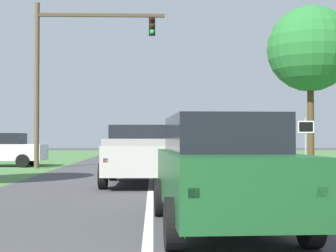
{
  "coord_description": "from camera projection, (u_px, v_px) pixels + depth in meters",
  "views": [
    {
      "loc": [
        0.08,
        -3.69,
        1.52
      ],
      "look_at": [
        0.77,
        20.43,
        2.07
      ],
      "focal_mm": 54.92,
      "sensor_mm": 36.0,
      "label": 1
    }
  ],
  "objects": [
    {
      "name": "oak_tree_right",
      "position": [
        310.0,
        49.0,
        28.03
      ],
      "size": [
        4.68,
        4.68,
        8.72
      ],
      "color": "#4C351E",
      "rests_on": "ground_plane"
    },
    {
      "name": "traffic_light",
      "position": [
        68.0,
        61.0,
        25.51
      ],
      "size": [
        6.47,
        0.4,
        8.23
      ],
      "color": "brown",
      "rests_on": "ground_plane"
    },
    {
      "name": "crossing_suv_far",
      "position": [
        0.0,
        149.0,
        27.01
      ],
      "size": [
        4.6,
        2.25,
        1.76
      ],
      "color": "silver",
      "rests_on": "ground_plane"
    },
    {
      "name": "keep_moving_sign",
      "position": [
        306.0,
        139.0,
        18.97
      ],
      "size": [
        0.6,
        0.09,
        2.27
      ],
      "color": "gray",
      "rests_on": "ground_plane"
    },
    {
      "name": "pickup_truck_lead",
      "position": [
        139.0,
        154.0,
        16.59
      ],
      "size": [
        2.27,
        5.01,
        1.91
      ],
      "color": "#B7B2A8",
      "rests_on": "ground_plane"
    },
    {
      "name": "ground_plane",
      "position": [
        151.0,
        188.0,
        15.56
      ],
      "size": [
        120.0,
        120.0,
        0.0
      ],
      "primitive_type": "plane",
      "color": "#424244"
    },
    {
      "name": "red_suv_near",
      "position": [
        222.0,
        169.0,
        8.6
      ],
      "size": [
        2.28,
        4.99,
        1.89
      ],
      "color": "#194C23",
      "rests_on": "ground_plane"
    }
  ]
}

